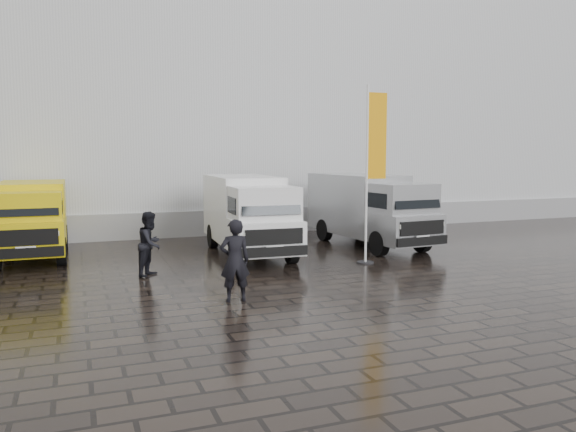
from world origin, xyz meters
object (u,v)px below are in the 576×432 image
van_silver (369,211)px  person_front (235,260)px  van_white (248,216)px  van_yellow (32,221)px  flagpole (372,164)px  person_tent (150,244)px  wheelie_bin (370,218)px

van_silver → person_front: van_silver is taller
van_white → person_front: 5.80m
van_yellow → flagpole: flagpole is taller
person_tent → van_yellow: bearing=72.8°
van_white → wheelie_bin: 7.75m
van_white → van_silver: (4.46, 0.16, -0.00)m
van_yellow → van_white: 6.68m
van_yellow → van_silver: bearing=-8.5°
van_white → flagpole: bearing=-38.1°
van_silver → person_front: bearing=-143.3°
van_silver → wheelie_bin: bearing=56.3°
van_silver → flagpole: (-1.46, -2.76, 1.66)m
flagpole → van_silver: bearing=62.0°
van_yellow → van_silver: 11.02m
flagpole → person_tent: flagpole is taller
wheelie_bin → person_front: (-8.56, -9.43, 0.39)m
person_front → van_silver: bearing=-134.6°
van_white → person_front: bearing=-106.9°
van_yellow → person_front: van_yellow is taller
flagpole → van_white: bearing=139.1°
wheelie_bin → person_front: bearing=-142.6°
van_yellow → wheelie_bin: van_yellow is taller
van_silver → person_tent: (-7.80, -2.28, -0.39)m
van_white → person_front: van_white is taller
van_silver → person_tent: van_silver is taller
van_silver → wheelie_bin: size_ratio=5.55×
flagpole → person_tent: bearing=175.7°
van_silver → wheelie_bin: van_silver is taller
van_white → van_yellow: bearing=167.3°
van_white → person_front: size_ratio=3.18×
person_front → van_white: bearing=-105.5°
van_yellow → flagpole: bearing=-25.0°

